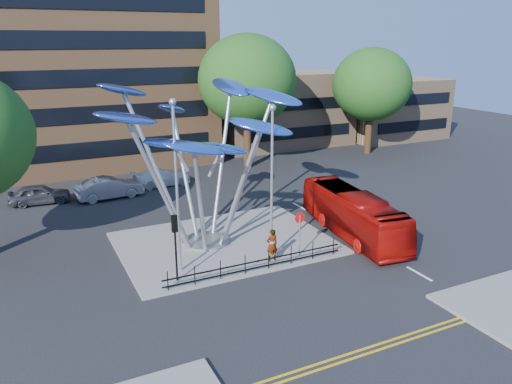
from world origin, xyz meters
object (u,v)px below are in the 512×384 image
street_lamp_right (272,169)px  red_bus (353,214)px  parked_car_left (39,194)px  parked_car_right (162,177)px  no_entry_sign_island (300,226)px  parked_car_mid (109,188)px  street_lamp_left (176,173)px  tree_far (372,85)px  leaf_sculpture (200,128)px  traffic_light_island (175,234)px  pedestrian (272,245)px  tree_right (247,80)px

street_lamp_right → red_bus: 7.21m
parked_car_left → parked_car_right: bearing=-81.2°
no_entry_sign_island → red_bus: (4.60, 1.40, -0.45)m
parked_car_left → parked_car_mid: 4.92m
street_lamp_left → parked_car_left: 17.07m
street_lamp_left → tree_far: bearing=34.9°
leaf_sculpture → street_lamp_left: (-2.43, -3.18, -1.52)m
no_entry_sign_island → parked_car_right: 17.43m
red_bus → street_lamp_right: bearing=-164.0°
leaf_sculpture → traffic_light_island: leaf_sculpture is taller
street_lamp_left → street_lamp_right: (5.00, -0.50, -0.26)m
leaf_sculpture → parked_car_right: 14.43m
leaf_sculpture → red_bus: leaf_sculpture is taller
traffic_light_island → no_entry_sign_island: size_ratio=1.40×
street_lamp_right → traffic_light_island: street_lamp_right is taller
leaf_sculpture → red_bus: bearing=-17.7°
leaf_sculpture → parked_car_right: (1.17, 12.99, -6.18)m
red_bus → traffic_light_island: bearing=-165.6°
street_lamp_left → leaf_sculpture: bearing=52.6°
street_lamp_left → parked_car_mid: size_ratio=1.78×
street_lamp_right → no_entry_sign_island: bearing=-17.9°
street_lamp_right → no_entry_sign_island: street_lamp_right is taller
traffic_light_island → parked_car_left: bearing=107.7°
tree_far → traffic_light_island: tree_far is taller
street_lamp_left → parked_car_mid: 15.22m
leaf_sculpture → no_entry_sign_island: bearing=-45.7°
traffic_light_island → pedestrian: bearing=0.0°
tree_far → parked_car_left: tree_far is taller
tree_right → parked_car_right: bearing=-165.3°
pedestrian → parked_car_mid: (-5.68, 15.50, -0.23)m
street_lamp_right → no_entry_sign_island: (1.50, -0.48, -3.28)m
street_lamp_right → parked_car_right: size_ratio=1.74×
traffic_light_island → parked_car_mid: traffic_light_island is taller
parked_car_right → parked_car_mid: bearing=105.8°
traffic_light_island → parked_car_right: traffic_light_island is taller
red_bus → street_lamp_left: bearing=-170.4°
street_lamp_left → traffic_light_island: (-0.50, -1.00, -2.74)m
pedestrian → traffic_light_island: bearing=-0.1°
pedestrian → parked_car_mid: pedestrian is taller
leaf_sculpture → street_lamp_right: size_ratio=1.53×
tree_right → leaf_sculpture: bearing=-123.3°
tree_far → parked_car_right: bearing=-174.2°
parked_car_mid → tree_far: bearing=-87.1°
no_entry_sign_island → parked_car_mid: no_entry_sign_island is taller
street_lamp_right → parked_car_left: 19.68m
tree_right → street_lamp_right: 20.64m
pedestrian → parked_car_left: (-10.52, 16.40, -0.32)m
leaf_sculpture → parked_car_left: leaf_sculpture is taller
no_entry_sign_island → tree_far: bearing=44.3°
street_lamp_right → parked_car_mid: (-5.90, 15.00, -4.28)m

